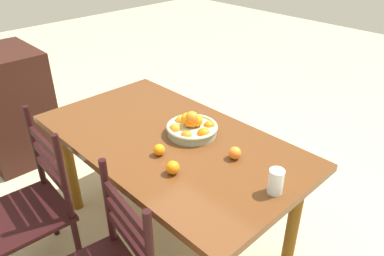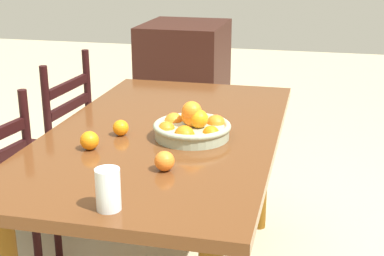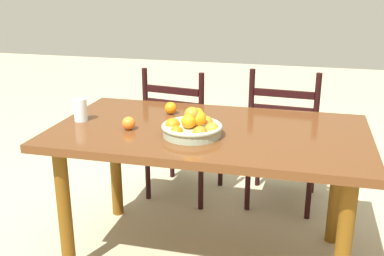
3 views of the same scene
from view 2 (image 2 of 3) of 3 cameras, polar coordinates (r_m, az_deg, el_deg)
name	(u,v)px [view 2 (image 2 of 3)]	position (r m, az deg, el deg)	size (l,w,h in m)	color
dining_table	(165,152)	(2.29, -2.78, -2.52)	(1.63, 0.91, 0.76)	#5A3117
chair_near_window	(47,155)	(2.94, -14.71, -2.72)	(0.49, 0.49, 0.97)	black
cabinet	(185,91)	(3.98, -0.76, 3.85)	(0.64, 0.55, 0.96)	black
fruit_bowl	(192,127)	(2.16, 0.01, 0.15)	(0.31, 0.31, 0.15)	#9AA78B
orange_loose_0	(89,140)	(2.07, -10.49, -1.27)	(0.07, 0.07, 0.07)	orange
orange_loose_1	(121,128)	(2.20, -7.34, 0.02)	(0.06, 0.06, 0.06)	orange
orange_loose_2	(164,161)	(1.85, -2.85, -3.41)	(0.07, 0.07, 0.07)	orange
drinking_glass	(108,189)	(1.60, -8.61, -6.26)	(0.07, 0.07, 0.12)	silver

